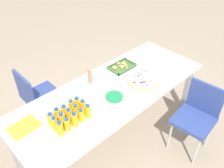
{
  "coord_description": "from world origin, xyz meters",
  "views": [
    {
      "loc": [
        -1.37,
        -1.43,
        2.35
      ],
      "look_at": [
        0.05,
        0.05,
        0.76
      ],
      "focal_mm": 38.69,
      "sensor_mm": 36.0,
      "label": 1
    }
  ],
  "objects": [
    {
      "name": "juice_bottle_12",
      "position": [
        -0.59,
        0.01,
        0.8
      ],
      "size": [
        0.06,
        0.06,
        0.14
      ],
      "color": "#F9AF14",
      "rests_on": "party_table"
    },
    {
      "name": "party_table",
      "position": [
        0.0,
        0.0,
        0.67
      ],
      "size": [
        2.24,
        0.84,
        0.74
      ],
      "color": "silver",
      "rests_on": "ground_plane"
    },
    {
      "name": "napkin_stack",
      "position": [
        -0.89,
        -0.13,
        0.74
      ],
      "size": [
        0.15,
        0.15,
        0.01
      ],
      "primitive_type": "cube",
      "color": "white",
      "rests_on": "party_table"
    },
    {
      "name": "snack_tray",
      "position": [
        0.37,
        0.22,
        0.75
      ],
      "size": [
        0.31,
        0.2,
        0.04
      ],
      "color": "#477238",
      "rests_on": "party_table"
    },
    {
      "name": "juice_bottle_14",
      "position": [
        -0.44,
        0.02,
        0.8
      ],
      "size": [
        0.06,
        0.06,
        0.14
      ],
      "color": "#FAAD14",
      "rests_on": "party_table"
    },
    {
      "name": "chair_near_right",
      "position": [
        0.59,
        -0.73,
        0.5
      ],
      "size": [
        0.44,
        0.44,
        0.83
      ],
      "rotation": [
        0.0,
        0.0,
        1.66
      ],
      "color": "#33478C",
      "rests_on": "ground_plane"
    },
    {
      "name": "juice_bottle_1",
      "position": [
        -0.66,
        -0.14,
        0.8
      ],
      "size": [
        0.06,
        0.06,
        0.14
      ],
      "color": "#FAAB14",
      "rests_on": "party_table"
    },
    {
      "name": "juice_bottle_7",
      "position": [
        -0.59,
        -0.06,
        0.81
      ],
      "size": [
        0.06,
        0.06,
        0.14
      ],
      "color": "#F9AD14",
      "rests_on": "party_table"
    },
    {
      "name": "paper_folder",
      "position": [
        -0.93,
        0.15,
        0.74
      ],
      "size": [
        0.27,
        0.22,
        0.01
      ],
      "primitive_type": "cube",
      "rotation": [
        0.0,
        0.0,
        0.07
      ],
      "color": "yellow",
      "rests_on": "party_table"
    },
    {
      "name": "juice_bottle_2",
      "position": [
        -0.59,
        -0.14,
        0.81
      ],
      "size": [
        0.06,
        0.06,
        0.15
      ],
      "color": "#FAAD14",
      "rests_on": "party_table"
    },
    {
      "name": "plate_stack",
      "position": [
        -0.07,
        -0.11,
        0.75
      ],
      "size": [
        0.18,
        0.18,
        0.02
      ],
      "color": "#1E8C4C",
      "rests_on": "party_table"
    },
    {
      "name": "juice_bottle_9",
      "position": [
        -0.43,
        -0.06,
        0.81
      ],
      "size": [
        0.06,
        0.06,
        0.15
      ],
      "color": "#FAAC14",
      "rests_on": "party_table"
    },
    {
      "name": "juice_bottle_10",
      "position": [
        -0.73,
        0.01,
        0.8
      ],
      "size": [
        0.06,
        0.06,
        0.14
      ],
      "color": "#FAAB14",
      "rests_on": "party_table"
    },
    {
      "name": "juice_bottle_6",
      "position": [
        -0.67,
        -0.06,
        0.81
      ],
      "size": [
        0.06,
        0.06,
        0.14
      ],
      "color": "#FAAD14",
      "rests_on": "party_table"
    },
    {
      "name": "ground_plane",
      "position": [
        0.0,
        0.0,
        0.0
      ],
      "size": [
        12.0,
        12.0,
        0.0
      ],
      "primitive_type": "plane",
      "color": "tan"
    },
    {
      "name": "juice_bottle_8",
      "position": [
        -0.51,
        -0.06,
        0.8
      ],
      "size": [
        0.05,
        0.05,
        0.14
      ],
      "color": "#F9AC14",
      "rests_on": "party_table"
    },
    {
      "name": "juice_bottle_5",
      "position": [
        -0.74,
        -0.06,
        0.81
      ],
      "size": [
        0.06,
        0.06,
        0.14
      ],
      "color": "#FAAB14",
      "rests_on": "party_table"
    },
    {
      "name": "fruit_pizza",
      "position": [
        0.35,
        -0.13,
        0.75
      ],
      "size": [
        0.35,
        0.35,
        0.05
      ],
      "color": "tan",
      "rests_on": "party_table"
    },
    {
      "name": "juice_bottle_11",
      "position": [
        -0.66,
        0.02,
        0.81
      ],
      "size": [
        0.06,
        0.06,
        0.15
      ],
      "color": "#F9AD14",
      "rests_on": "party_table"
    },
    {
      "name": "chair_far_left",
      "position": [
        -0.51,
        0.76,
        0.5
      ],
      "size": [
        0.4,
        0.4,
        0.83
      ],
      "rotation": [
        0.0,
        0.0,
        -1.57
      ],
      "color": "#33478C",
      "rests_on": "ground_plane"
    },
    {
      "name": "juice_bottle_0",
      "position": [
        -0.74,
        -0.14,
        0.81
      ],
      "size": [
        0.06,
        0.06,
        0.15
      ],
      "color": "#F9AB14",
      "rests_on": "party_table"
    },
    {
      "name": "juice_bottle_3",
      "position": [
        -0.51,
        -0.14,
        0.8
      ],
      "size": [
        0.05,
        0.05,
        0.14
      ],
      "color": "#F9AC14",
      "rests_on": "party_table"
    },
    {
      "name": "cardboard_tube",
      "position": [
        -0.09,
        0.25,
        0.82
      ],
      "size": [
        0.04,
        0.04,
        0.17
      ],
      "primitive_type": "cylinder",
      "color": "#9E7A56",
      "rests_on": "party_table"
    },
    {
      "name": "juice_bottle_13",
      "position": [
        -0.51,
        0.01,
        0.81
      ],
      "size": [
        0.06,
        0.06,
        0.15
      ],
      "color": "#FAAD14",
      "rests_on": "party_table"
    },
    {
      "name": "juice_bottle_4",
      "position": [
        -0.43,
        -0.14,
        0.81
      ],
      "size": [
        0.06,
        0.06,
        0.15
      ],
      "color": "#F9AD14",
      "rests_on": "party_table"
    }
  ]
}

